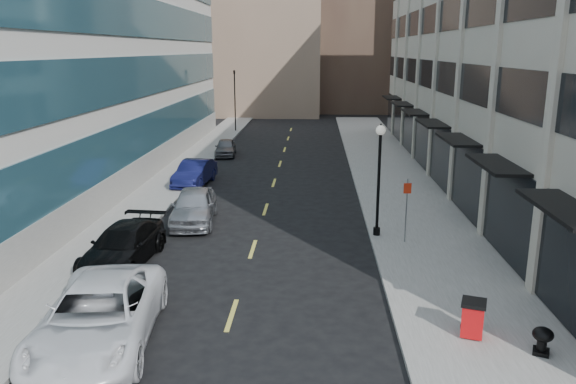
# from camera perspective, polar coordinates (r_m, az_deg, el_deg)

# --- Properties ---
(sidewalk_right) EXTENTS (5.00, 80.00, 0.15)m
(sidewalk_right) POSITION_cam_1_polar(r_m,az_deg,el_deg) (29.53, 12.36, -1.79)
(sidewalk_right) COLOR gray
(sidewalk_right) RESTS_ON ground
(sidewalk_left) EXTENTS (3.00, 80.00, 0.15)m
(sidewalk_left) POSITION_cam_1_polar(r_m,az_deg,el_deg) (30.49, -14.57, -1.42)
(sidewalk_left) COLOR gray
(sidewalk_left) RESTS_ON ground
(building_right) EXTENTS (15.30, 46.50, 18.25)m
(building_right) POSITION_cam_1_polar(r_m,az_deg,el_deg) (37.83, 26.02, 14.28)
(building_right) COLOR #B8AF9B
(building_right) RESTS_ON ground
(building_left) EXTENTS (16.14, 46.00, 20.00)m
(building_left) POSITION_cam_1_polar(r_m,az_deg,el_deg) (39.62, -26.06, 15.66)
(building_left) COLOR silver
(building_left) RESTS_ON ground
(skyline_tan_near) EXTENTS (14.00, 18.00, 28.00)m
(skyline_tan_near) POSITION_cam_1_polar(r_m,az_deg,el_deg) (76.50, -2.22, 18.72)
(skyline_tan_near) COLOR #8A705A
(skyline_tan_near) RESTS_ON ground
(skyline_tan_far) EXTENTS (12.00, 14.00, 22.00)m
(skyline_tan_far) POSITION_cam_1_polar(r_m,az_deg,el_deg) (87.61, -8.40, 16.05)
(skyline_tan_far) COLOR #8A705A
(skyline_tan_far) RESTS_ON ground
(skyline_stone) EXTENTS (10.00, 14.00, 20.00)m
(skyline_stone) POSITION_cam_1_polar(r_m,az_deg,el_deg) (75.60, 15.16, 15.27)
(skyline_stone) COLOR #B8AF9B
(skyline_stone) RESTS_ON ground
(road_centerline) EXTENTS (0.15, 68.20, 0.01)m
(road_centerline) POSITION_cam_1_polar(r_m,az_deg,el_deg) (26.38, -2.88, -3.56)
(road_centerline) COLOR #D8CC4C
(road_centerline) RESTS_ON ground
(traffic_signal) EXTENTS (0.66, 0.66, 6.98)m
(traffic_signal) POSITION_cam_1_polar(r_m,az_deg,el_deg) (56.61, -5.48, 11.83)
(traffic_signal) COLOR black
(traffic_signal) RESTS_ON ground
(car_white_van) EXTENTS (3.63, 6.68, 1.78)m
(car_white_van) POSITION_cam_1_polar(r_m,az_deg,el_deg) (16.82, -18.66, -11.85)
(car_white_van) COLOR white
(car_white_van) RESTS_ON ground
(car_black_pickup) EXTENTS (2.52, 5.30, 1.49)m
(car_black_pickup) POSITION_cam_1_polar(r_m,az_deg,el_deg) (22.64, -16.38, -5.23)
(car_black_pickup) COLOR black
(car_black_pickup) RESTS_ON ground
(car_silver_sedan) EXTENTS (2.43, 5.07, 1.67)m
(car_silver_sedan) POSITION_cam_1_polar(r_m,az_deg,el_deg) (27.11, -9.54, -1.42)
(car_silver_sedan) COLOR #95999D
(car_silver_sedan) RESTS_ON ground
(car_blue_sedan) EXTENTS (2.07, 4.74, 1.52)m
(car_blue_sedan) POSITION_cam_1_polar(r_m,az_deg,el_deg) (34.78, -9.46, 1.93)
(car_blue_sedan) COLOR #13164A
(car_blue_sedan) RESTS_ON ground
(car_grey_sedan) EXTENTS (1.90, 3.97, 1.31)m
(car_grey_sedan) POSITION_cam_1_polar(r_m,az_deg,el_deg) (44.18, -6.37, 4.52)
(car_grey_sedan) COLOR slate
(car_grey_sedan) RESTS_ON ground
(trash_bin) EXTENTS (0.84, 0.84, 1.09)m
(trash_bin) POSITION_cam_1_polar(r_m,az_deg,el_deg) (17.07, 18.27, -11.99)
(trash_bin) COLOR red
(trash_bin) RESTS_ON sidewalk_right
(lamppost) EXTENTS (0.41, 0.41, 4.96)m
(lamppost) POSITION_cam_1_polar(r_m,az_deg,el_deg) (24.35, 9.24, 2.19)
(lamppost) COLOR black
(lamppost) RESTS_ON sidewalk_right
(sign_post) EXTENTS (0.32, 0.07, 2.75)m
(sign_post) POSITION_cam_1_polar(r_m,az_deg,el_deg) (23.93, 11.97, -1.04)
(sign_post) COLOR slate
(sign_post) RESTS_ON sidewalk_right
(urn_planter) EXTENTS (0.55, 0.55, 0.76)m
(urn_planter) POSITION_cam_1_polar(r_m,az_deg,el_deg) (16.89, 24.45, -13.36)
(urn_planter) COLOR black
(urn_planter) RESTS_ON sidewalk_right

